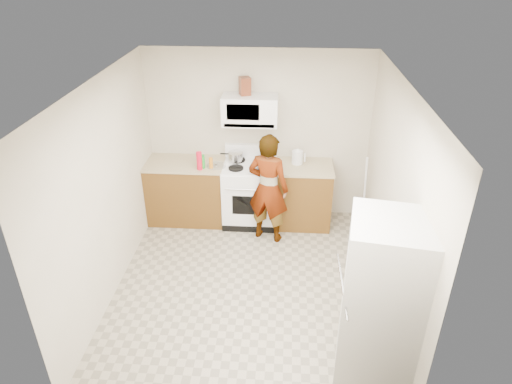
# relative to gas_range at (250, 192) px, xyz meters

# --- Properties ---
(floor) EXTENTS (3.60, 3.60, 0.00)m
(floor) POSITION_rel_gas_range_xyz_m (0.10, -1.48, -0.49)
(floor) COLOR gray
(floor) RESTS_ON ground
(back_wall) EXTENTS (3.20, 0.02, 2.50)m
(back_wall) POSITION_rel_gas_range_xyz_m (0.10, 0.31, 0.76)
(back_wall) COLOR beige
(back_wall) RESTS_ON floor
(right_wall) EXTENTS (0.02, 3.60, 2.50)m
(right_wall) POSITION_rel_gas_range_xyz_m (1.69, -1.48, 0.76)
(right_wall) COLOR beige
(right_wall) RESTS_ON floor
(cabinet_left) EXTENTS (1.12, 0.62, 0.90)m
(cabinet_left) POSITION_rel_gas_range_xyz_m (-0.94, 0.01, -0.04)
(cabinet_left) COLOR brown
(cabinet_left) RESTS_ON floor
(counter_left) EXTENTS (1.14, 0.64, 0.03)m
(counter_left) POSITION_rel_gas_range_xyz_m (-0.94, 0.01, 0.43)
(counter_left) COLOR tan
(counter_left) RESTS_ON cabinet_left
(cabinet_right) EXTENTS (0.80, 0.62, 0.90)m
(cabinet_right) POSITION_rel_gas_range_xyz_m (0.78, 0.01, -0.04)
(cabinet_right) COLOR brown
(cabinet_right) RESTS_ON floor
(counter_right) EXTENTS (0.82, 0.64, 0.03)m
(counter_right) POSITION_rel_gas_range_xyz_m (0.78, 0.01, 0.43)
(counter_right) COLOR tan
(counter_right) RESTS_ON cabinet_right
(gas_range) EXTENTS (0.76, 0.65, 1.13)m
(gas_range) POSITION_rel_gas_range_xyz_m (0.00, 0.00, 0.00)
(gas_range) COLOR white
(gas_range) RESTS_ON floor
(microwave) EXTENTS (0.76, 0.38, 0.40)m
(microwave) POSITION_rel_gas_range_xyz_m (0.00, 0.13, 1.21)
(microwave) COLOR white
(microwave) RESTS_ON back_wall
(person) EXTENTS (0.66, 0.54, 1.58)m
(person) POSITION_rel_gas_range_xyz_m (0.29, -0.43, 0.30)
(person) COLOR tan
(person) RESTS_ON floor
(fridge) EXTENTS (0.80, 0.80, 1.70)m
(fridge) POSITION_rel_gas_range_xyz_m (1.42, -2.64, 0.36)
(fridge) COLOR silver
(fridge) RESTS_ON floor
(kettle) EXTENTS (0.16, 0.16, 0.19)m
(kettle) POSITION_rel_gas_range_xyz_m (0.68, 0.09, 0.54)
(kettle) COLOR silver
(kettle) RESTS_ON counter_right
(jug) EXTENTS (0.18, 0.18, 0.24)m
(jug) POSITION_rel_gas_range_xyz_m (-0.07, 0.16, 1.53)
(jug) COLOR #612A17
(jug) RESTS_ON microwave
(saucepan) EXTENTS (0.26, 0.26, 0.11)m
(saucepan) POSITION_rel_gas_range_xyz_m (-0.21, 0.10, 0.52)
(saucepan) COLOR #BDBCC1
(saucepan) RESTS_ON gas_range
(tray) EXTENTS (0.26, 0.17, 0.05)m
(tray) POSITION_rel_gas_range_xyz_m (0.15, -0.13, 0.47)
(tray) COLOR silver
(tray) RESTS_ON gas_range
(bottle_spray) EXTENTS (0.09, 0.09, 0.26)m
(bottle_spray) POSITION_rel_gas_range_xyz_m (-0.68, -0.20, 0.58)
(bottle_spray) COLOR red
(bottle_spray) RESTS_ON counter_left
(bottle_hot_sauce) EXTENTS (0.06, 0.06, 0.16)m
(bottle_hot_sauce) POSITION_rel_gas_range_xyz_m (-0.53, -0.16, 0.53)
(bottle_hot_sauce) COLOR orange
(bottle_hot_sauce) RESTS_ON counter_left
(bottle_green_cap) EXTENTS (0.07, 0.07, 0.20)m
(bottle_green_cap) POSITION_rel_gas_range_xyz_m (-0.64, -0.16, 0.55)
(bottle_green_cap) COLOR green
(bottle_green_cap) RESTS_ON counter_left
(pot_lid) EXTENTS (0.30, 0.30, 0.01)m
(pot_lid) POSITION_rel_gas_range_xyz_m (-0.47, -0.08, 0.46)
(pot_lid) COLOR silver
(pot_lid) RESTS_ON counter_left
(broom) EXTENTS (0.13, 0.27, 1.26)m
(broom) POSITION_rel_gas_range_xyz_m (1.62, -0.26, 0.15)
(broom) COLOR silver
(broom) RESTS_ON floor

